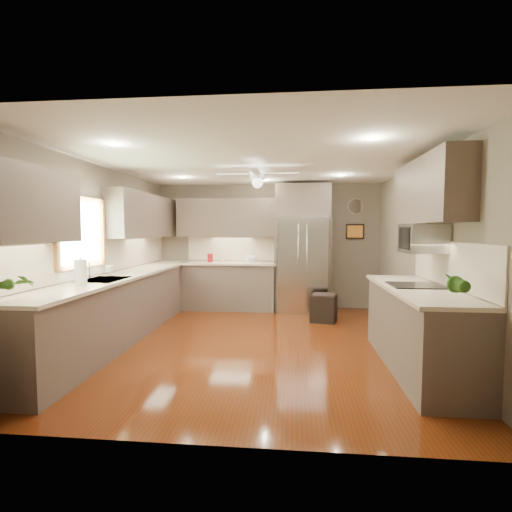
% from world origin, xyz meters
% --- Properties ---
extents(floor, '(5.00, 5.00, 0.00)m').
position_xyz_m(floor, '(0.00, 0.00, 0.00)').
color(floor, '#472209').
rests_on(floor, ground).
extents(ceiling, '(5.00, 5.00, 0.00)m').
position_xyz_m(ceiling, '(0.00, 0.00, 2.50)').
color(ceiling, white).
rests_on(ceiling, ground).
extents(wall_back, '(4.50, 0.00, 4.50)m').
position_xyz_m(wall_back, '(0.00, 2.50, 1.25)').
color(wall_back, '#6A5E51').
rests_on(wall_back, ground).
extents(wall_front, '(4.50, 0.00, 4.50)m').
position_xyz_m(wall_front, '(0.00, -2.50, 1.25)').
color(wall_front, '#6A5E51').
rests_on(wall_front, ground).
extents(wall_left, '(0.00, 5.00, 5.00)m').
position_xyz_m(wall_left, '(-2.25, 0.00, 1.25)').
color(wall_left, '#6A5E51').
rests_on(wall_left, ground).
extents(wall_right, '(0.00, 5.00, 5.00)m').
position_xyz_m(wall_right, '(2.25, 0.00, 1.25)').
color(wall_right, '#6A5E51').
rests_on(wall_right, ground).
extents(canister_a, '(0.13, 0.13, 0.18)m').
position_xyz_m(canister_a, '(-1.13, 2.19, 1.02)').
color(canister_a, maroon).
rests_on(canister_a, back_run).
extents(canister_c, '(0.11, 0.11, 0.18)m').
position_xyz_m(canister_c, '(-0.89, 2.24, 1.03)').
color(canister_c, beige).
rests_on(canister_c, back_run).
extents(soap_bottle, '(0.10, 0.11, 0.19)m').
position_xyz_m(soap_bottle, '(-2.06, -0.07, 1.03)').
color(soap_bottle, white).
rests_on(soap_bottle, left_run).
extents(potted_plant_left, '(0.19, 0.15, 0.33)m').
position_xyz_m(potted_plant_left, '(-1.95, -1.98, 1.10)').
color(potted_plant_left, '#2D5D1A').
rests_on(potted_plant_left, left_run).
extents(potted_plant_right, '(0.21, 0.18, 0.34)m').
position_xyz_m(potted_plant_right, '(1.91, -1.72, 1.11)').
color(potted_plant_right, '#2D5D1A').
rests_on(potted_plant_right, right_run).
extents(bowl, '(0.30, 0.30, 0.06)m').
position_xyz_m(bowl, '(-0.31, 2.19, 0.97)').
color(bowl, beige).
rests_on(bowl, back_run).
extents(left_run, '(0.65, 4.70, 1.45)m').
position_xyz_m(left_run, '(-1.95, 0.15, 0.48)').
color(left_run, brown).
rests_on(left_run, ground).
extents(back_run, '(1.85, 0.65, 1.45)m').
position_xyz_m(back_run, '(-0.72, 2.20, 0.48)').
color(back_run, brown).
rests_on(back_run, ground).
extents(uppers, '(4.50, 4.70, 0.95)m').
position_xyz_m(uppers, '(-0.74, 0.71, 1.87)').
color(uppers, brown).
rests_on(uppers, wall_left).
extents(window, '(0.05, 1.12, 0.92)m').
position_xyz_m(window, '(-2.22, -0.50, 1.55)').
color(window, '#BFF2B2').
rests_on(window, wall_left).
extents(sink, '(0.50, 0.70, 0.32)m').
position_xyz_m(sink, '(-1.93, -0.50, 0.91)').
color(sink, silver).
rests_on(sink, left_run).
extents(refrigerator, '(1.06, 0.75, 2.45)m').
position_xyz_m(refrigerator, '(0.70, 2.16, 1.19)').
color(refrigerator, silver).
rests_on(refrigerator, ground).
extents(right_run, '(0.70, 2.20, 1.45)m').
position_xyz_m(right_run, '(1.93, -0.80, 0.48)').
color(right_run, brown).
rests_on(right_run, ground).
extents(microwave, '(0.43, 0.55, 0.34)m').
position_xyz_m(microwave, '(2.03, -0.55, 1.48)').
color(microwave, silver).
rests_on(microwave, wall_right).
extents(ceiling_fan, '(1.18, 1.18, 0.32)m').
position_xyz_m(ceiling_fan, '(-0.00, 0.30, 2.33)').
color(ceiling_fan, white).
rests_on(ceiling_fan, ceiling).
extents(recessed_lights, '(2.84, 3.14, 0.01)m').
position_xyz_m(recessed_lights, '(-0.04, 0.40, 2.49)').
color(recessed_lights, white).
rests_on(recessed_lights, ceiling).
extents(wall_clock, '(0.30, 0.03, 0.30)m').
position_xyz_m(wall_clock, '(1.75, 2.48, 2.05)').
color(wall_clock, white).
rests_on(wall_clock, wall_back).
extents(framed_print, '(0.36, 0.03, 0.30)m').
position_xyz_m(framed_print, '(1.75, 2.48, 1.55)').
color(framed_print, black).
rests_on(framed_print, wall_back).
extents(stool, '(0.50, 0.50, 0.48)m').
position_xyz_m(stool, '(1.06, 1.34, 0.24)').
color(stool, black).
rests_on(stool, ground).
extents(paper_towel, '(0.13, 0.13, 0.33)m').
position_xyz_m(paper_towel, '(-1.94, -1.01, 1.08)').
color(paper_towel, white).
rests_on(paper_towel, left_run).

